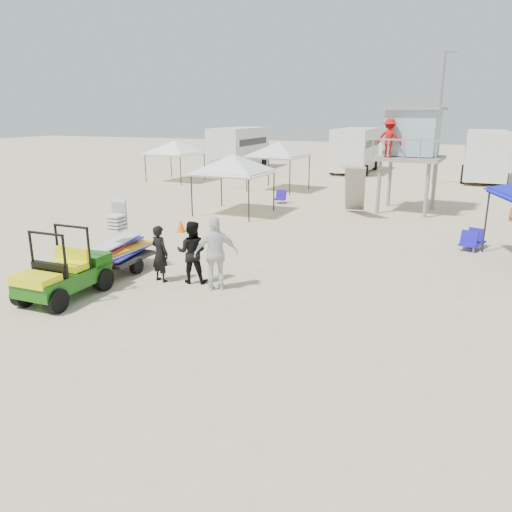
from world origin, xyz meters
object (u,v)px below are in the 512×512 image
at_px(utility_cart, 61,267).
at_px(man_left, 160,254).
at_px(lifeguard_tower, 409,137).
at_px(surf_trailer, 120,246).

bearing_deg(utility_cart, man_left, 53.21).
distance_m(utility_cart, man_left, 2.54).
distance_m(man_left, lifeguard_tower, 14.10).
distance_m(utility_cart, lifeguard_tower, 16.52).
xyz_separation_m(man_left, lifeguard_tower, (4.98, 12.93, 2.61)).
bearing_deg(lifeguard_tower, man_left, -111.05).
relative_size(utility_cart, surf_trailer, 1.06).
height_order(utility_cart, lifeguard_tower, lifeguard_tower).
bearing_deg(surf_trailer, man_left, -11.20).
bearing_deg(surf_trailer, utility_cart, -90.10).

